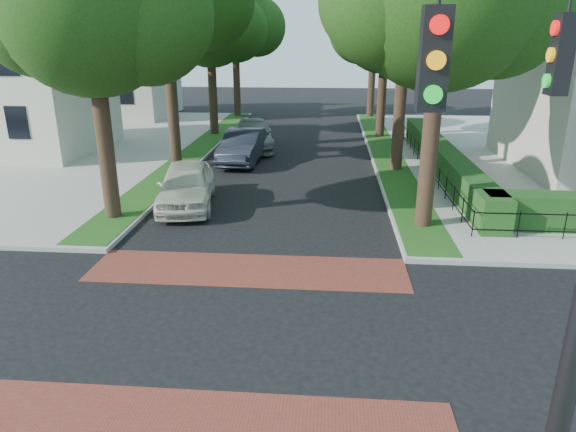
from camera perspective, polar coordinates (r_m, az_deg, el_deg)
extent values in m
plane|color=black|center=(11.95, -6.84, -12.51)|extent=(120.00, 120.00, 0.00)
cube|color=maroon|center=(14.72, -4.44, -5.99)|extent=(9.00, 2.20, 0.01)
cube|color=#1C4012|center=(29.85, 10.75, 7.07)|extent=(1.60, 29.80, 0.02)
cube|color=#1C4012|center=(30.64, -9.93, 7.43)|extent=(1.60, 29.80, 0.02)
cylinder|color=black|center=(17.44, 15.75, 10.48)|extent=(0.56, 0.56, 7.35)
sphere|color=#19360E|center=(17.99, 22.35, 21.23)|extent=(4.65, 4.65, 4.65)
cylinder|color=black|center=(25.27, 12.46, 13.63)|extent=(0.56, 0.56, 7.70)
sphere|color=#19360E|center=(25.80, 17.28, 21.54)|extent=(4.95, 4.95, 4.95)
sphere|color=#19360E|center=(24.85, 9.11, 22.46)|extent=(4.62, 4.62, 4.62)
cylinder|color=black|center=(34.22, 10.45, 14.22)|extent=(0.56, 0.56, 6.65)
sphere|color=#19360E|center=(34.12, 10.83, 20.10)|extent=(5.80, 5.80, 5.80)
sphere|color=#19360E|center=(34.60, 13.51, 19.25)|extent=(4.35, 4.35, 4.35)
sphere|color=#19360E|center=(33.80, 8.24, 19.74)|extent=(4.06, 4.06, 4.06)
sphere|color=#19360E|center=(35.58, 10.81, 20.86)|extent=(3.77, 3.77, 3.77)
cylinder|color=black|center=(43.15, 9.33, 15.48)|extent=(0.56, 0.56, 7.00)
sphere|color=#19360E|center=(43.09, 9.61, 20.39)|extent=(6.00, 6.00, 6.00)
sphere|color=#19360E|center=(43.54, 11.84, 19.72)|extent=(4.50, 4.50, 4.50)
sphere|color=#19360E|center=(42.79, 7.48, 20.10)|extent=(4.20, 4.20, 4.20)
sphere|color=#19360E|center=(44.61, 9.62, 20.99)|extent=(3.90, 3.90, 3.90)
cylinder|color=black|center=(18.80, -19.94, 10.10)|extent=(0.56, 0.56, 7.00)
sphere|color=#19360E|center=(18.65, -21.31, 21.35)|extent=(6.00, 6.00, 6.00)
sphere|color=#19360E|center=(18.29, -15.74, 20.70)|extent=(4.50, 4.50, 4.50)
sphere|color=#19360E|center=(19.12, -25.77, 19.81)|extent=(4.20, 4.20, 4.20)
cylinder|color=black|center=(26.19, -12.90, 14.17)|extent=(0.56, 0.56, 8.05)
cylinder|color=black|center=(34.91, -8.42, 14.59)|extent=(0.56, 0.56, 6.86)
sphere|color=#19360E|center=(34.82, -8.72, 20.55)|extent=(5.60, 5.60, 5.60)
sphere|color=#19360E|center=(34.80, -5.94, 20.00)|extent=(4.20, 4.20, 4.20)
sphere|color=#19360E|center=(34.96, -11.15, 19.92)|extent=(3.92, 3.92, 3.92)
sphere|color=#19360E|center=(36.19, -8.07, 21.31)|extent=(3.64, 3.64, 3.64)
cylinder|color=black|center=(43.71, -5.76, 15.77)|extent=(0.56, 0.56, 7.14)
sphere|color=#19360E|center=(43.65, -5.94, 20.72)|extent=(6.20, 6.20, 6.20)
sphere|color=#19360E|center=(43.67, -3.50, 20.25)|extent=(4.65, 4.65, 4.65)
sphere|color=#19360E|center=(43.75, -8.10, 20.24)|extent=(4.34, 4.34, 4.34)
sphere|color=#19360E|center=(45.18, -5.45, 21.31)|extent=(4.03, 4.03, 4.03)
cube|color=#174217|center=(26.13, 16.75, 6.21)|extent=(1.00, 18.00, 1.20)
cube|color=beige|center=(33.20, -28.30, 12.04)|extent=(9.00, 8.00, 6.50)
cube|color=beige|center=(45.62, -18.86, 14.62)|extent=(9.00, 8.00, 6.50)
cube|color=maroon|center=(43.10, -16.96, 21.37)|extent=(0.80, 0.80, 3.64)
cube|color=black|center=(5.45, 15.89, 16.36)|extent=(0.28, 0.22, 1.00)
cylinder|color=red|center=(5.32, 16.48, 19.71)|extent=(0.18, 0.05, 0.18)
cylinder|color=orange|center=(5.32, 16.15, 16.28)|extent=(0.18, 0.05, 0.18)
cylinder|color=#0CB226|center=(5.34, 15.83, 12.86)|extent=(0.18, 0.05, 0.18)
cube|color=black|center=(7.63, 28.10, 15.52)|extent=(0.22, 0.28, 1.00)
cylinder|color=red|center=(7.58, 27.54, 18.04)|extent=(0.05, 0.18, 0.18)
cylinder|color=orange|center=(7.58, 27.16, 15.65)|extent=(0.05, 0.18, 0.18)
cylinder|color=#0CB226|center=(7.59, 26.79, 13.26)|extent=(0.05, 0.18, 0.18)
imported|color=beige|center=(20.33, -11.24, 3.42)|extent=(2.84, 5.31, 1.72)
imported|color=#202330|center=(27.37, -4.99, 7.73)|extent=(2.12, 5.28, 1.71)
imported|color=slate|center=(30.72, -3.93, 8.98)|extent=(3.25, 6.05, 1.67)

